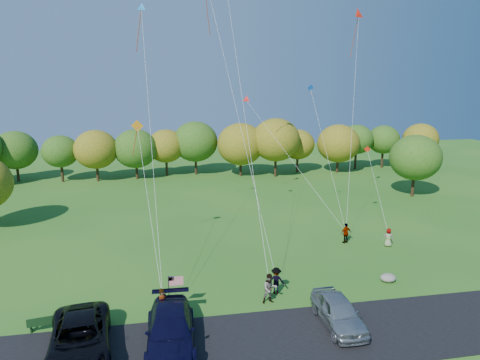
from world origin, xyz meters
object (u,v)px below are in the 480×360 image
object	(u,v)px
minivan_navy	(171,330)
flyer_d	(346,233)
minivan_silver	(338,312)
flyer_b	(270,289)
flyer_a	(163,304)
flyer_e	(388,238)
flyer_c	(276,280)
minivan_dark	(80,338)
trash_barrel	(102,317)
park_bench	(43,323)

from	to	relation	value
minivan_navy	flyer_d	world-z (taller)	minivan_navy
minivan_silver	flyer_b	size ratio (longest dim) A/B	2.51
minivan_silver	flyer_d	bearing A→B (deg)	64.06
flyer_b	flyer_a	bearing A→B (deg)	-177.02
flyer_a	flyer_e	bearing A→B (deg)	-21.40
flyer_a	flyer_d	world-z (taller)	flyer_a
flyer_c	flyer_a	bearing A→B (deg)	30.67
flyer_c	flyer_e	xyz separation A→B (m)	(11.34, 6.24, -0.10)
minivan_dark	trash_barrel	bearing A→B (deg)	69.26
minivan_dark	flyer_d	bearing A→B (deg)	25.21
flyer_b	flyer_e	bearing A→B (deg)	27.34
flyer_a	park_bench	size ratio (longest dim) A/B	1.22
flyer_b	flyer_e	size ratio (longest dim) A/B	1.22
trash_barrel	flyer_b	bearing A→B (deg)	4.01
flyer_a	flyer_b	bearing A→B (deg)	-38.11
flyer_b	trash_barrel	size ratio (longest dim) A/B	1.93
flyer_d	trash_barrel	world-z (taller)	flyer_d
flyer_a	trash_barrel	world-z (taller)	flyer_a
flyer_a	trash_barrel	bearing A→B (deg)	132.79
flyer_c	park_bench	xyz separation A→B (m)	(-13.69, -1.95, -0.41)
minivan_navy	park_bench	size ratio (longest dim) A/B	3.85
flyer_b	flyer_c	size ratio (longest dim) A/B	1.08
flyer_b	minivan_dark	bearing A→B (deg)	-166.32
minivan_navy	flyer_a	xyz separation A→B (m)	(-0.36, 2.68, 0.02)
flyer_a	flyer_d	xyz separation A→B (m)	(15.39, 9.60, -0.09)
flyer_c	flyer_e	world-z (taller)	flyer_c
flyer_b	flyer_d	xyz separation A→B (m)	(8.91, 8.79, -0.08)
flyer_b	trash_barrel	bearing A→B (deg)	179.85
trash_barrel	minivan_navy	bearing A→B (deg)	-36.45
minivan_dark	park_bench	world-z (taller)	minivan_dark
minivan_dark	flyer_b	distance (m)	11.12
flyer_a	minivan_silver	bearing A→B (deg)	-59.35
flyer_b	park_bench	bearing A→B (deg)	179.38
flyer_a	flyer_d	distance (m)	18.14
minivan_navy	minivan_silver	xyz separation A→B (m)	(9.23, 0.27, -0.07)
flyer_e	trash_barrel	world-z (taller)	flyer_e
trash_barrel	flyer_d	bearing A→B (deg)	26.75
minivan_dark	trash_barrel	distance (m)	2.83
flyer_d	flyer_a	bearing A→B (deg)	17.75
flyer_e	minivan_dark	bearing A→B (deg)	49.96
flyer_b	park_bench	world-z (taller)	flyer_b
flyer_b	flyer_c	xyz separation A→B (m)	(0.71, 1.14, -0.07)
minivan_dark	flyer_c	xyz separation A→B (m)	(11.29, 4.55, -0.06)
minivan_navy	minivan_silver	size ratio (longest dim) A/B	1.27
minivan_silver	flyer_c	world-z (taller)	flyer_c
flyer_e	park_bench	size ratio (longest dim) A/B	0.99
minivan_navy	minivan_dark	bearing A→B (deg)	-179.43
minivan_navy	park_bench	xyz separation A→B (m)	(-6.85, 2.69, -0.47)
minivan_silver	flyer_e	size ratio (longest dim) A/B	3.05
minivan_navy	flyer_b	xyz separation A→B (m)	(6.13, 3.49, 0.01)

